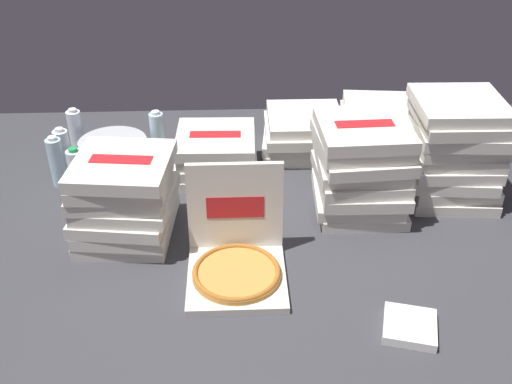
{
  "coord_description": "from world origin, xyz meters",
  "views": [
    {
      "loc": [
        -0.12,
        -1.97,
        1.47
      ],
      "look_at": [
        -0.04,
        0.1,
        0.14
      ],
      "focal_mm": 42.37,
      "sensor_mm": 36.0,
      "label": 1
    }
  ],
  "objects": [
    {
      "name": "water_bottle_1",
      "position": [
        -0.91,
        0.51,
        0.12
      ],
      "size": [
        0.07,
        0.07,
        0.24
      ],
      "color": "white",
      "rests_on": "ground_plane"
    },
    {
      "name": "water_bottle_3",
      "position": [
        -0.9,
        0.71,
        0.12
      ],
      "size": [
        0.07,
        0.07,
        0.24
      ],
      "color": "white",
      "rests_on": "ground_plane"
    },
    {
      "name": "water_bottle_0",
      "position": [
        -0.92,
        0.43,
        0.12
      ],
      "size": [
        0.07,
        0.07,
        0.24
      ],
      "color": "silver",
      "rests_on": "ground_plane"
    },
    {
      "name": "napkin_pile",
      "position": [
        0.45,
        -0.55,
        0.02
      ],
      "size": [
        0.21,
        0.21,
        0.03
      ],
      "primitive_type": "cube",
      "rotation": [
        0.0,
        0.0,
        -0.27
      ],
      "color": "white",
      "rests_on": "ground_plane"
    },
    {
      "name": "pizza_stack_right_far",
      "position": [
        0.21,
        0.69,
        0.1
      ],
      "size": [
        0.4,
        0.4,
        0.2
      ],
      "color": "silver",
      "rests_on": "ground_plane"
    },
    {
      "name": "water_bottle_4",
      "position": [
        -0.81,
        0.32,
        0.12
      ],
      "size": [
        0.07,
        0.07,
        0.24
      ],
      "color": "white",
      "rests_on": "ground_plane"
    },
    {
      "name": "open_pizza_box",
      "position": [
        -0.12,
        -0.23,
        0.08
      ],
      "size": [
        0.36,
        0.39,
        0.39
      ],
      "color": "silver",
      "rests_on": "ground_plane"
    },
    {
      "name": "pizza_stack_center_near",
      "position": [
        0.6,
        0.67,
        0.13
      ],
      "size": [
        0.41,
        0.41,
        0.25
      ],
      "color": "silver",
      "rests_on": "ground_plane"
    },
    {
      "name": "pizza_stack_right_mid",
      "position": [
        0.82,
        0.27,
        0.23
      ],
      "size": [
        0.41,
        0.4,
        0.46
      ],
      "color": "silver",
      "rests_on": "ground_plane"
    },
    {
      "name": "water_bottle_2",
      "position": [
        -0.49,
        0.67,
        0.12
      ],
      "size": [
        0.07,
        0.07,
        0.24
      ],
      "color": "silver",
      "rests_on": "ground_plane"
    },
    {
      "name": "ground_plane",
      "position": [
        0.0,
        0.0,
        -0.01
      ],
      "size": [
        3.2,
        2.4,
        0.02
      ],
      "primitive_type": "cube",
      "color": "#38383D"
    },
    {
      "name": "pizza_stack_left_far",
      "position": [
        0.4,
        0.17,
        0.2
      ],
      "size": [
        0.39,
        0.4,
        0.41
      ],
      "color": "silver",
      "rests_on": "ground_plane"
    },
    {
      "name": "pizza_stack_left_near",
      "position": [
        -0.56,
        0.02,
        0.18
      ],
      "size": [
        0.41,
        0.41,
        0.36
      ],
      "color": "silver",
      "rests_on": "ground_plane"
    },
    {
      "name": "ice_bucket",
      "position": [
        -0.7,
        0.58,
        0.07
      ],
      "size": [
        0.32,
        0.32,
        0.14
      ],
      "primitive_type": "cylinder",
      "color": "#B7BABF",
      "rests_on": "ground_plane"
    },
    {
      "name": "pizza_stack_right_near",
      "position": [
        -0.21,
        0.5,
        0.1
      ],
      "size": [
        0.38,
        0.37,
        0.21
      ],
      "color": "silver",
      "rests_on": "ground_plane"
    }
  ]
}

